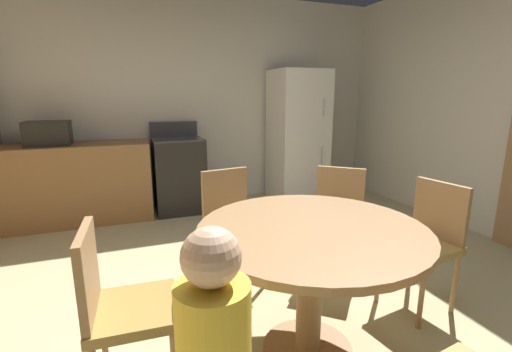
# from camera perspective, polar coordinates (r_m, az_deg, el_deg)

# --- Properties ---
(ground_plane) EXTENTS (14.00, 14.00, 0.00)m
(ground_plane) POSITION_cam_1_polar(r_m,az_deg,el_deg) (2.49, 1.91, -22.23)
(ground_plane) COLOR tan
(wall_back) EXTENTS (5.67, 0.12, 2.70)m
(wall_back) POSITION_cam_1_polar(r_m,az_deg,el_deg) (4.84, -11.30, 11.73)
(wall_back) COLOR beige
(wall_back) RESTS_ON ground
(kitchen_counter) EXTENTS (1.99, 0.60, 0.90)m
(kitchen_counter) POSITION_cam_1_polar(r_m,az_deg,el_deg) (4.55, -29.38, -1.24)
(kitchen_counter) COLOR olive
(kitchen_counter) RESTS_ON ground
(oven_range) EXTENTS (0.60, 0.60, 1.10)m
(oven_range) POSITION_cam_1_polar(r_m,az_deg,el_deg) (4.52, -12.36, 0.31)
(oven_range) COLOR black
(oven_range) RESTS_ON ground
(refrigerator) EXTENTS (0.68, 0.68, 1.76)m
(refrigerator) POSITION_cam_1_polar(r_m,az_deg,el_deg) (4.88, 6.73, 6.36)
(refrigerator) COLOR white
(refrigerator) RESTS_ON ground
(microwave) EXTENTS (0.44, 0.32, 0.26)m
(microwave) POSITION_cam_1_polar(r_m,az_deg,el_deg) (4.46, -30.58, 5.98)
(microwave) COLOR black
(microwave) RESTS_ON kitchen_counter
(dining_table) EXTENTS (1.21, 1.21, 0.76)m
(dining_table) POSITION_cam_1_polar(r_m,az_deg,el_deg) (1.95, 8.86, -12.36)
(dining_table) COLOR #9E754C
(dining_table) RESTS_ON ground
(chair_east) EXTENTS (0.45, 0.45, 0.87)m
(chair_east) POSITION_cam_1_polar(r_m,az_deg,el_deg) (2.66, 25.85, -8.92)
(chair_east) COLOR #9E754C
(chair_east) RESTS_ON ground
(chair_north) EXTENTS (0.46, 0.46, 0.87)m
(chair_north) POSITION_cam_1_polar(r_m,az_deg,el_deg) (2.76, -3.99, -6.84)
(chair_north) COLOR #9E754C
(chair_north) RESTS_ON ground
(chair_northeast) EXTENTS (0.56, 0.56, 0.87)m
(chair_northeast) POSITION_cam_1_polar(r_m,az_deg,el_deg) (2.89, 12.98, -6.25)
(chair_northeast) COLOR #9E754C
(chair_northeast) RESTS_ON ground
(chair_west) EXTENTS (0.42, 0.42, 0.87)m
(chair_west) POSITION_cam_1_polar(r_m,az_deg,el_deg) (1.84, -21.35, -18.55)
(chair_west) COLOR #9E754C
(chair_west) RESTS_ON ground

